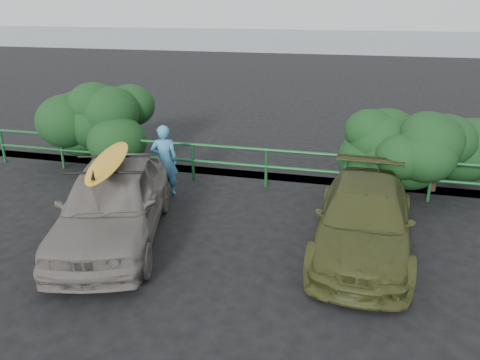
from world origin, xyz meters
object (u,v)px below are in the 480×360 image
(man, at_px, (164,161))
(sedan, at_px, (113,203))
(olive_vehicle, at_px, (364,219))
(surfboard, at_px, (108,161))
(guardrail, at_px, (229,165))

(man, bearing_deg, sedan, 68.75)
(olive_vehicle, distance_m, man, 5.07)
(sedan, height_order, man, man)
(man, height_order, surfboard, man)
(sedan, height_order, surfboard, surfboard)
(guardrail, bearing_deg, surfboard, -111.31)
(guardrail, relative_size, man, 7.85)
(guardrail, xyz_separation_m, olive_vehicle, (3.46, -2.80, 0.12))
(man, relative_size, surfboard, 0.66)
(guardrail, distance_m, man, 1.78)
(sedan, relative_size, surfboard, 1.72)
(guardrail, relative_size, olive_vehicle, 3.19)
(olive_vehicle, relative_size, surfboard, 1.64)
(guardrail, relative_size, sedan, 3.03)
(sedan, distance_m, surfboard, 0.88)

